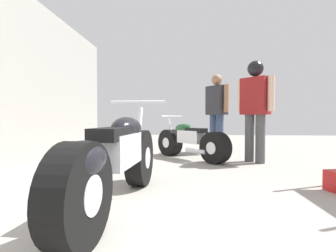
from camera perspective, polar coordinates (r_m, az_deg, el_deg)
name	(u,v)px	position (r m, az deg, el deg)	size (l,w,h in m)	color
ground_plane	(195,174)	(3.49, 6.14, -10.80)	(16.73, 16.73, 0.00)	gray
motorcycle_maroon_cruiser	(117,160)	(2.17, -11.42, -7.59)	(0.60, 2.04, 0.95)	black
motorcycle_black_naked	(192,142)	(4.71, 5.32, -3.51)	(1.34, 1.43, 0.81)	black
mechanic_in_blue	(217,108)	(5.78, 10.90, 3.93)	(0.52, 0.62, 1.74)	#384766
mechanic_with_helmet	(255,102)	(4.60, 19.04, 5.20)	(0.56, 0.56, 1.74)	#4C4C4C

